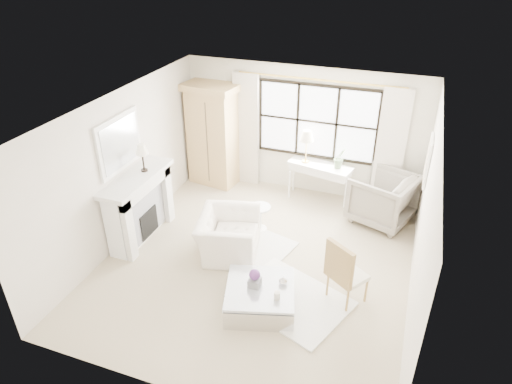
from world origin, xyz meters
TOP-DOWN VIEW (x-y plane):
  - floor at (0.00, 0.00)m, footprint 5.50×5.50m
  - ceiling at (0.00, 0.00)m, footprint 5.50×5.50m
  - wall_back at (0.00, 2.75)m, footprint 5.00×0.00m
  - wall_front at (0.00, -2.75)m, footprint 5.00×0.00m
  - wall_left at (-2.50, 0.00)m, footprint 0.00×5.50m
  - wall_right at (2.50, 0.00)m, footprint 0.00×5.50m
  - window_pane at (0.30, 2.73)m, footprint 2.40×0.02m
  - window_frame at (0.30, 2.72)m, footprint 2.50×0.04m
  - curtain_rod at (0.30, 2.67)m, footprint 3.30×0.04m
  - curtain_left at (-1.20, 2.65)m, footprint 0.55×0.10m
  - curtain_right at (1.80, 2.65)m, footprint 0.55×0.10m
  - fireplace at (-2.27, 0.00)m, footprint 0.58×1.66m
  - mirror_frame at (-2.47, 0.00)m, footprint 0.05×1.15m
  - mirror_glass at (-2.44, 0.00)m, footprint 0.02×1.00m
  - art_frame at (2.47, 1.70)m, footprint 0.04×0.62m
  - art_canvas at (2.45, 1.70)m, footprint 0.01×0.52m
  - mantel_lamp at (-2.20, 0.22)m, footprint 0.22×0.22m
  - armoire at (-1.88, 2.43)m, footprint 1.21×0.85m
  - console_table at (0.49, 2.45)m, footprint 1.36×0.70m
  - console_lamp at (0.17, 2.47)m, footprint 0.28×0.28m
  - orchid_plant at (0.87, 2.44)m, footprint 0.30×0.30m
  - side_table at (-0.28, 0.94)m, footprint 0.40×0.40m
  - rug_left at (-0.32, 0.42)m, footprint 1.74×1.43m
  - rug_right at (0.80, -0.73)m, footprint 2.00×1.77m
  - club_armchair at (-0.56, 0.07)m, footprint 1.21×1.32m
  - wingback_chair at (1.82, 2.04)m, footprint 1.38×1.36m
  - french_chair at (1.58, -0.43)m, footprint 0.67×0.67m
  - coffee_table at (0.41, -1.01)m, footprint 1.24×1.24m
  - planter_box at (0.32, -1.01)m, footprint 0.18×0.18m
  - planter_flowers at (0.32, -1.01)m, footprint 0.16×0.16m
  - pillar_candle at (0.71, -1.16)m, footprint 0.09×0.09m
  - coffee_vase at (0.70, -0.83)m, footprint 0.16×0.16m

SIDE VIEW (x-z plane):
  - floor at x=0.00m, z-range 0.00..0.00m
  - rug_left at x=-0.32m, z-range 0.00..0.03m
  - rug_right at x=0.80m, z-range 0.00..0.03m
  - coffee_table at x=0.41m, z-range -0.01..0.37m
  - french_chair at x=1.58m, z-range -0.23..0.85m
  - side_table at x=-0.28m, z-range 0.08..0.58m
  - club_armchair at x=-0.56m, z-range 0.00..0.74m
  - console_table at x=0.49m, z-range 0.00..0.80m
  - pillar_candle at x=0.71m, z-range 0.38..0.50m
  - planter_box at x=0.32m, z-range 0.38..0.51m
  - coffee_vase at x=0.70m, z-range 0.38..0.52m
  - wingback_chair at x=1.82m, z-range 0.00..0.99m
  - planter_flowers at x=0.32m, z-range 0.51..0.67m
  - fireplace at x=-2.27m, z-range 0.02..1.28m
  - orchid_plant at x=0.87m, z-range 0.80..1.23m
  - armoire at x=-1.88m, z-range 0.02..2.26m
  - curtain_left at x=-1.20m, z-range 0.00..2.47m
  - curtain_right at x=1.80m, z-range 0.00..2.47m
  - wall_left at x=-2.50m, z-range -1.40..4.10m
  - wall_right at x=2.50m, z-range -1.40..4.10m
  - wall_back at x=0.00m, z-range -1.15..3.85m
  - wall_front at x=0.00m, z-range -1.15..3.85m
  - console_lamp at x=0.17m, z-range 1.01..1.70m
  - art_frame at x=2.47m, z-range 1.14..1.96m
  - art_canvas at x=2.45m, z-range 1.19..1.91m
  - window_pane at x=0.30m, z-range 0.85..2.35m
  - window_frame at x=0.30m, z-range 0.85..2.35m
  - mantel_lamp at x=-2.20m, z-range 1.40..1.91m
  - mirror_frame at x=-2.47m, z-range 1.37..2.31m
  - mirror_glass at x=-2.44m, z-range 1.44..2.24m
  - curtain_rod at x=0.30m, z-range 2.45..2.49m
  - ceiling at x=0.00m, z-range 2.70..2.70m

